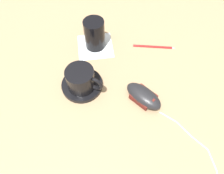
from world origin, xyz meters
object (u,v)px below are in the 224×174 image
object	(u,v)px
computer_mouse	(144,96)
pen	(154,46)
coffee_cup	(81,79)
drinking_glass	(94,34)
saucer	(82,85)

from	to	relation	value
computer_mouse	pen	world-z (taller)	computer_mouse
coffee_cup	computer_mouse	distance (m)	0.18
coffee_cup	pen	xyz separation A→B (m)	(0.19, -0.21, -0.04)
computer_mouse	drinking_glass	bearing A→B (deg)	40.63
coffee_cup	drinking_glass	size ratio (longest dim) A/B	1.08
saucer	coffee_cup	distance (m)	0.04
saucer	coffee_cup	world-z (taller)	coffee_cup
drinking_glass	saucer	bearing A→B (deg)	174.99
computer_mouse	coffee_cup	bearing A→B (deg)	83.44
saucer	computer_mouse	bearing A→B (deg)	-98.41
coffee_cup	computer_mouse	bearing A→B (deg)	-96.56
computer_mouse	drinking_glass	size ratio (longest dim) A/B	1.24
saucer	pen	size ratio (longest dim) A/B	0.85
coffee_cup	saucer	bearing A→B (deg)	25.75
saucer	drinking_glass	distance (m)	0.18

